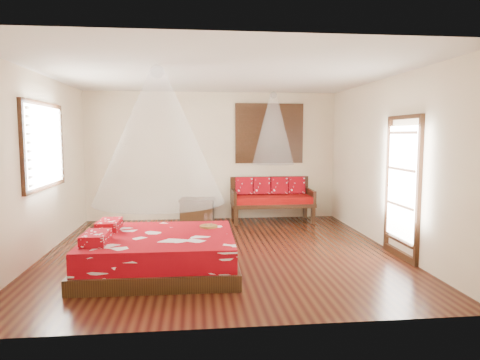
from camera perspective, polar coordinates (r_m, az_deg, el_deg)
room at (r=6.74m, az=-2.66°, el=2.06°), size 5.54×5.54×2.84m
bed at (r=6.08m, az=-10.69°, el=-9.48°), size 2.11×1.91×0.64m
daybed at (r=9.34m, az=4.23°, el=-2.28°), size 1.76×0.78×0.94m
storage_chest at (r=9.30m, az=-5.74°, el=-3.99°), size 0.79×0.62×0.50m
shutter_panel at (r=9.58m, az=3.93°, el=6.21°), size 1.52×0.06×1.32m
window_left at (r=7.29m, az=-24.61°, el=4.18°), size 0.10×1.74×1.34m
glazed_door at (r=6.91m, az=20.79°, el=-0.99°), size 0.08×1.02×2.16m
wine_tray at (r=6.39m, az=-4.21°, el=-5.81°), size 0.27×0.27×0.21m
mosquito_net_main at (r=5.86m, az=-10.82°, el=5.77°), size 1.77×1.77×1.80m
mosquito_net_daybed at (r=9.12m, az=4.44°, el=6.84°), size 0.88×0.88×1.50m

